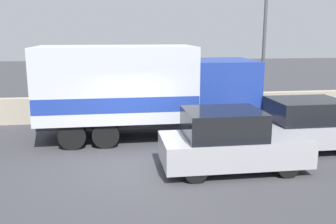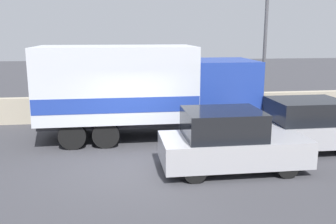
{
  "view_description": "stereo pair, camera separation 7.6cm",
  "coord_description": "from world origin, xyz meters",
  "px_view_note": "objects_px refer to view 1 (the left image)",
  "views": [
    {
      "loc": [
        -0.62,
        -9.65,
        3.67
      ],
      "look_at": [
        0.98,
        1.39,
        1.26
      ],
      "focal_mm": 40.0,
      "sensor_mm": 36.0,
      "label": 1
    },
    {
      "loc": [
        -0.55,
        -9.66,
        3.67
      ],
      "look_at": [
        0.98,
        1.39,
        1.26
      ],
      "focal_mm": 40.0,
      "sensor_mm": 36.0,
      "label": 2
    }
  ],
  "objects_px": {
    "street_lamp": "(265,33)",
    "box_truck": "(141,89)",
    "car_hatchback": "(230,141)",
    "car_sedan_second": "(312,125)"
  },
  "relations": [
    {
      "from": "street_lamp",
      "to": "car_sedan_second",
      "type": "height_order",
      "value": "street_lamp"
    },
    {
      "from": "street_lamp",
      "to": "car_hatchback",
      "type": "bearing_deg",
      "value": -119.08
    },
    {
      "from": "street_lamp",
      "to": "box_truck",
      "type": "distance_m",
      "value": 5.99
    },
    {
      "from": "box_truck",
      "to": "car_hatchback",
      "type": "distance_m",
      "value": 4.19
    },
    {
      "from": "car_hatchback",
      "to": "car_sedan_second",
      "type": "relative_size",
      "value": 0.94
    },
    {
      "from": "car_hatchback",
      "to": "car_sedan_second",
      "type": "xyz_separation_m",
      "value": [
        3.09,
        1.36,
        -0.0
      ]
    },
    {
      "from": "car_hatchback",
      "to": "car_sedan_second",
      "type": "distance_m",
      "value": 3.38
    },
    {
      "from": "box_truck",
      "to": "car_sedan_second",
      "type": "distance_m",
      "value": 5.7
    },
    {
      "from": "box_truck",
      "to": "car_hatchback",
      "type": "height_order",
      "value": "box_truck"
    },
    {
      "from": "street_lamp",
      "to": "car_hatchback",
      "type": "height_order",
      "value": "street_lamp"
    }
  ]
}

